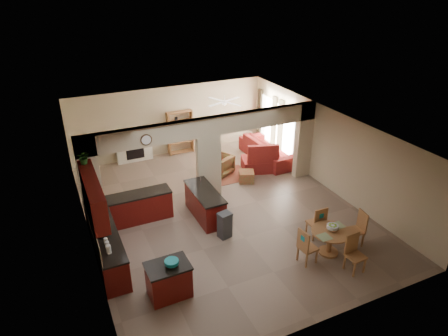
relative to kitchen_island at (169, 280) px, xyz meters
name	(u,v)px	position (x,y,z in m)	size (l,w,h in m)	color
floor	(221,210)	(2.63, 2.83, -0.43)	(10.00, 10.00, 0.00)	#756051
ceiling	(221,128)	(2.63, 2.83, 2.37)	(10.00, 10.00, 0.00)	white
wall_back	(170,121)	(2.63, 7.83, 0.97)	(8.00, 8.00, 0.00)	tan
wall_front	(324,273)	(2.63, -2.17, 0.97)	(8.00, 8.00, 0.00)	tan
wall_left	(84,200)	(-1.37, 2.83, 0.97)	(10.00, 10.00, 0.00)	tan
wall_right	(328,149)	(6.63, 2.83, 0.97)	(10.00, 10.00, 0.00)	tan
partition_left_pier	(90,181)	(-1.07, 3.83, 0.97)	(0.60, 0.25, 2.80)	tan
partition_center_pier	(209,167)	(2.63, 3.83, 0.67)	(0.80, 0.25, 2.20)	tan
partition_right_pier	(304,140)	(6.33, 3.83, 0.97)	(0.60, 0.25, 2.80)	tan
partition_header	(208,127)	(2.63, 3.83, 2.07)	(8.00, 0.25, 0.60)	tan
kitchen_counter	(118,227)	(-0.63, 2.58, 0.03)	(2.52, 3.29, 1.48)	#490A08
upper_cabinets	(93,195)	(-1.19, 2.03, 1.49)	(0.35, 2.40, 0.90)	#490A08
peninsula	(205,204)	(2.03, 2.72, 0.02)	(0.70, 1.85, 0.91)	#490A08
wall_clock	(146,140)	(0.63, 3.68, 2.02)	(0.34, 0.34, 0.03)	#452D17
rug	(227,175)	(3.83, 4.93, -0.43)	(1.60, 1.30, 0.01)	brown
fireplace	(134,147)	(1.03, 7.67, 0.18)	(1.60, 0.35, 1.20)	beige
shelving_unit	(180,132)	(2.98, 7.65, 0.47)	(1.00, 0.32, 1.80)	#925D32
window_a	(289,132)	(6.60, 5.13, 0.77)	(0.02, 0.90, 1.90)	white
window_b	(267,119)	(6.60, 6.83, 0.77)	(0.02, 0.90, 1.90)	white
glazed_door	(278,129)	(6.60, 5.98, 0.62)	(0.02, 0.70, 2.10)	white
drape_a_left	(297,138)	(6.56, 4.53, 0.77)	(0.10, 0.28, 2.30)	#381617
drape_a_right	(280,128)	(6.56, 5.73, 0.77)	(0.10, 0.28, 2.30)	#381617
drape_b_left	(274,124)	(6.56, 6.23, 0.77)	(0.10, 0.28, 2.30)	#381617
drape_b_right	(260,115)	(6.56, 7.43, 0.77)	(0.10, 0.28, 2.30)	#381617
ceiling_fan	(224,102)	(4.13, 5.83, 2.13)	(1.00, 1.00, 0.10)	white
kitchen_island	(169,280)	(0.00, 0.00, 0.00)	(1.01, 0.73, 0.86)	#490A08
teal_bowl	(172,263)	(0.08, -0.06, 0.50)	(0.32, 0.32, 0.15)	teal
trash_can	(225,226)	(2.14, 1.53, -0.07)	(0.34, 0.29, 0.72)	#303033
dining_table	(330,238)	(4.37, -0.32, 0.04)	(1.03, 1.03, 0.70)	#925D32
fruit_bowl	(332,227)	(4.43, -0.28, 0.35)	(0.31, 0.31, 0.17)	#75AF25
sofa	(268,150)	(5.93, 5.58, -0.02)	(1.11, 2.84, 0.83)	maroon
chaise	(257,164)	(5.09, 4.91, -0.20)	(1.15, 0.94, 0.46)	maroon
armchair	(220,164)	(3.68, 5.22, -0.07)	(0.79, 0.81, 0.74)	maroon
ottoman	(246,176)	(4.27, 4.25, -0.24)	(0.53, 0.53, 0.38)	maroon
plant	(84,157)	(-1.19, 2.96, 2.12)	(0.34, 0.29, 0.37)	#164913
chair_north	(318,222)	(4.47, 0.37, 0.12)	(0.43, 0.43, 1.02)	#925D32
chair_east	(358,227)	(5.31, -0.31, 0.12)	(0.47, 0.47, 1.02)	#925D32
chair_south	(354,251)	(4.49, -1.08, 0.12)	(0.44, 0.44, 1.02)	#925D32
chair_west	(306,245)	(3.53, -0.39, 0.12)	(0.46, 0.46, 1.02)	#925D32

